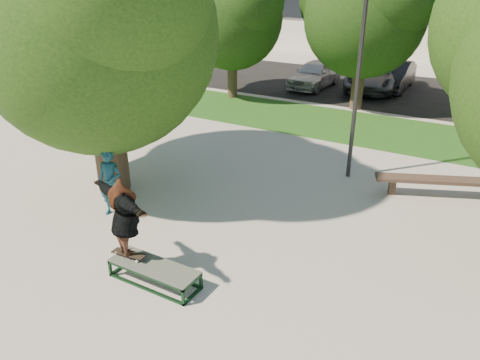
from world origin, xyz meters
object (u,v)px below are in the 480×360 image
Objects in this scene: car_silver_a at (315,74)px; car_grey at (376,76)px; car_dark at (394,76)px; tree_left at (95,16)px; lamppost at (359,65)px; bench at (442,181)px; grind_box at (155,274)px; bystander at (110,183)px.

car_silver_a is 0.80× the size of car_grey.
tree_left is at bearing -105.02° from car_dark.
lamppost is at bearing 36.42° from tree_left.
tree_left reaches higher than car_dark.
bench is 12.01m from car_dark.
grind_box is 0.44× the size of car_dark.
car_dark is at bearing 97.60° from lamppost.
bystander is 16.56m from car_dark.
bystander is 0.52× the size of bench.
bench is (7.79, 3.83, -3.99)m from tree_left.
car_grey is (-2.25, 10.80, -2.47)m from lamppost.
car_silver_a is (-4.98, 9.77, -2.49)m from lamppost.
bystander is at bearing -129.36° from lamppost.
bench is 12.37m from car_silver_a.
bystander is (1.11, -1.19, -3.58)m from tree_left.
car_grey reaches higher than grind_box.
grind_box is 1.07× the size of bystander.
grind_box is 3.13m from bystander.
tree_left is 1.82× the size of car_silver_a.
bench is 11.87m from car_grey.
car_silver_a reaches higher than grind_box.
lamppost is at bearing 155.13° from bench.
car_dark is at bearing 89.77° from grind_box.
lamppost is (5.29, 3.91, -1.27)m from tree_left.
car_silver_a reaches higher than bench.
car_silver_a is at bearing 104.14° from bench.
lamppost reaches higher than car_silver_a.
bystander is at bearing -100.84° from car_grey.
tree_left is at bearing -143.58° from lamppost.
bystander is 14.89m from car_silver_a.
tree_left reaches higher than car_grey.
grind_box is at bearing -75.69° from car_silver_a.
car_silver_a is (-0.80, 14.87, -0.17)m from bystander.
car_dark is at bearing 25.57° from car_silver_a.
bystander is 0.43× the size of car_silver_a.
tree_left reaches higher than bystander.
bench is 0.83× the size of car_silver_a.
grind_box is at bearing -44.79° from bystander.
lamppost is at bearing -60.37° from car_silver_a.
car_silver_a is at bearing 79.90° from bystander.
grind_box is at bearing -91.70° from car_grey.
car_grey is (-0.75, -0.45, 0.01)m from car_dark.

